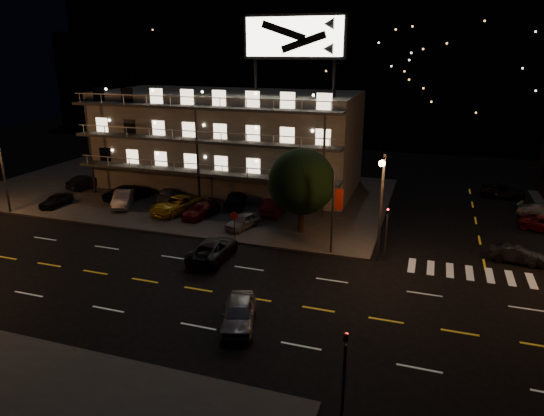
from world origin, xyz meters
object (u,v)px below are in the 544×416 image
(lot_car_2, at_px, (177,205))
(lot_car_4, at_px, (243,221))
(tree, at_px, (301,183))
(road_car_east, at_px, (239,313))
(lot_car_7, at_px, (168,194))
(road_car_west, at_px, (213,249))
(side_car_0, at_px, (517,255))

(lot_car_2, distance_m, lot_car_4, 7.70)
(tree, height_order, road_car_east, tree)
(lot_car_2, relative_size, road_car_east, 1.23)
(lot_car_7, distance_m, road_car_west, 15.68)
(lot_car_4, height_order, road_car_west, road_car_west)
(tree, relative_size, lot_car_7, 1.70)
(lot_car_4, relative_size, road_car_west, 0.69)
(side_car_0, bearing_deg, road_car_west, 114.88)
(side_car_0, height_order, road_car_west, road_car_west)
(lot_car_7, xyz_separation_m, side_car_0, (31.84, -5.36, -0.15))
(side_car_0, xyz_separation_m, road_car_west, (-21.34, -6.29, 0.12))
(lot_car_4, bearing_deg, road_car_east, -51.65)
(road_car_west, bearing_deg, lot_car_2, -48.05)
(tree, xyz_separation_m, lot_car_2, (-12.43, 1.26, -3.49))
(lot_car_2, relative_size, road_car_west, 1.03)
(lot_car_7, bearing_deg, lot_car_4, 133.95)
(tree, bearing_deg, road_car_west, -124.43)
(lot_car_4, height_order, road_car_east, road_car_east)
(lot_car_2, height_order, side_car_0, lot_car_2)
(lot_car_7, bearing_deg, side_car_0, 151.55)
(lot_car_4, distance_m, lot_car_7, 11.61)
(side_car_0, relative_size, road_car_east, 0.84)
(lot_car_4, relative_size, lot_car_7, 0.87)
(lot_car_4, height_order, lot_car_7, lot_car_4)
(tree, height_order, lot_car_2, tree)
(road_car_east, relative_size, road_car_west, 0.84)
(lot_car_2, relative_size, side_car_0, 1.47)
(lot_car_7, relative_size, side_car_0, 1.13)
(tree, distance_m, side_car_0, 16.98)
(lot_car_2, distance_m, road_car_west, 11.25)
(lot_car_4, bearing_deg, tree, 24.89)
(lot_car_7, bearing_deg, road_car_east, 109.96)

